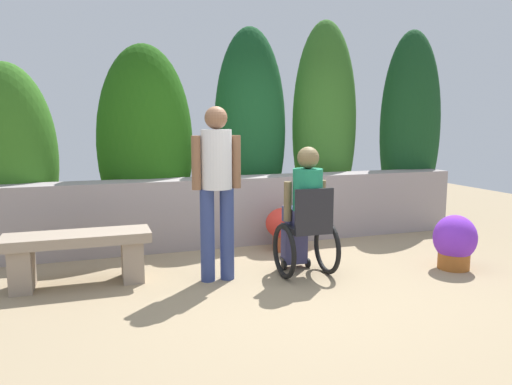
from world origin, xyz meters
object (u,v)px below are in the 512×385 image
Objects in this scene: stone_bench at (78,251)px; person_in_wheelchair at (305,216)px; flower_pot_terracotta_by_wall at (284,227)px; flower_pot_purple_near at (455,242)px; person_standing_companion at (217,181)px.

person_in_wheelchair is (2.20, -0.42, 0.29)m from stone_bench.
person_in_wheelchair is 2.50× the size of flower_pot_terracotta_by_wall.
stone_bench is at bearing 164.97° from person_in_wheelchair.
flower_pot_purple_near reaches higher than flower_pot_terracotta_by_wall.
flower_pot_purple_near is (2.51, -0.45, -0.70)m from person_standing_companion.
flower_pot_purple_near is at bearing -15.51° from person_in_wheelchair.
person_in_wheelchair is 1.03m from flower_pot_terracotta_by_wall.
person_in_wheelchair reaches higher than stone_bench.
flower_pot_terracotta_by_wall is at bearing 49.52° from person_standing_companion.
person_standing_companion is 3.24× the size of flower_pot_terracotta_by_wall.
flower_pot_terracotta_by_wall is (0.16, 0.97, -0.32)m from person_in_wheelchair.
person_standing_companion is (1.31, -0.30, 0.66)m from stone_bench.
person_standing_companion is (-0.89, 0.13, 0.37)m from person_in_wheelchair.
stone_bench is 2.42m from flower_pot_terracotta_by_wall.
stone_bench is 1.50m from person_standing_companion.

